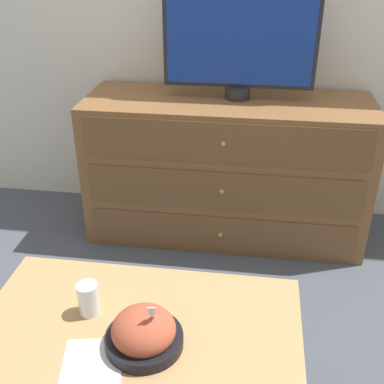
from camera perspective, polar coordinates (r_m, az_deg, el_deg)
name	(u,v)px	position (r m, az deg, el deg)	size (l,w,h in m)	color
ground_plane	(224,203)	(3.01, 3.83, -1.34)	(12.00, 12.00, 0.00)	#474C56
dresser	(226,169)	(2.58, 4.05, 2.78)	(1.45, 0.53, 0.76)	brown
tv	(240,40)	(2.41, 5.71, 17.53)	(0.74, 0.13, 0.54)	#232328
coffee_table	(139,335)	(1.64, -6.28, -16.51)	(1.04, 0.59, 0.39)	tan
takeout_bowl	(144,333)	(1.51, -5.72, -16.28)	(0.24, 0.24, 0.18)	black
drink_cup	(89,301)	(1.64, -12.15, -12.46)	(0.07, 0.07, 0.11)	white
napkin	(93,361)	(1.52, -11.70, -19.05)	(0.20, 0.20, 0.00)	white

